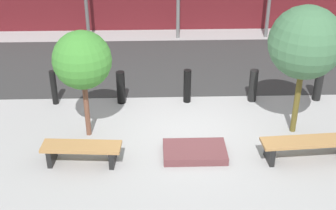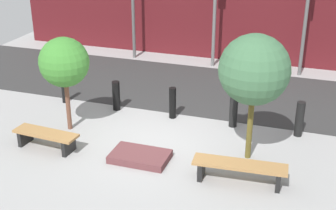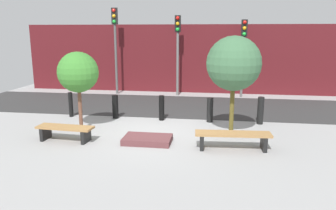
{
  "view_description": "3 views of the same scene",
  "coord_description": "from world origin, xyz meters",
  "px_view_note": "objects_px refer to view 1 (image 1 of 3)",
  "views": [
    {
      "loc": [
        -0.84,
        -9.13,
        5.75
      ],
      "look_at": [
        -0.56,
        -0.57,
        1.07
      ],
      "focal_mm": 50.0,
      "sensor_mm": 36.0,
      "label": 1
    },
    {
      "loc": [
        3.65,
        -9.65,
        5.55
      ],
      "look_at": [
        0.43,
        -0.1,
        1.13
      ],
      "focal_mm": 50.0,
      "sensor_mm": 36.0,
      "label": 2
    },
    {
      "loc": [
        1.87,
        -9.53,
        3.07
      ],
      "look_at": [
        0.5,
        -0.29,
        0.98
      ],
      "focal_mm": 35.0,
      "sensor_mm": 36.0,
      "label": 3
    }
  ],
  "objects_px": {
    "bench_right": "(309,145)",
    "bollard_left": "(121,87)",
    "bollard_far_right": "(319,83)",
    "bollard_far_left": "(54,88)",
    "bollard_right": "(253,86)",
    "planter_bed": "(195,152)",
    "tree_behind_left_bench": "(82,60)",
    "bench_left": "(82,150)",
    "bollard_center": "(187,86)",
    "tree_behind_right_bench": "(305,43)"
  },
  "relations": [
    {
      "from": "bollard_far_left",
      "to": "bollard_right",
      "type": "bearing_deg",
      "value": 0.0
    },
    {
      "from": "bollard_center",
      "to": "bollard_left",
      "type": "bearing_deg",
      "value": 180.0
    },
    {
      "from": "bench_left",
      "to": "bollard_right",
      "type": "height_order",
      "value": "bollard_right"
    },
    {
      "from": "bench_left",
      "to": "planter_bed",
      "type": "bearing_deg",
      "value": 8.85
    },
    {
      "from": "tree_behind_left_bench",
      "to": "bollard_far_left",
      "type": "height_order",
      "value": "tree_behind_left_bench"
    },
    {
      "from": "bollard_far_left",
      "to": "bollard_far_right",
      "type": "distance_m",
      "value": 6.79
    },
    {
      "from": "bench_right",
      "to": "bollard_far_left",
      "type": "xyz_separation_m",
      "value": [
        -5.75,
        2.64,
        0.12
      ]
    },
    {
      "from": "bench_right",
      "to": "bollard_far_right",
      "type": "bearing_deg",
      "value": 64.66
    },
    {
      "from": "bench_right",
      "to": "bollard_far_right",
      "type": "relative_size",
      "value": 2.17
    },
    {
      "from": "tree_behind_right_bench",
      "to": "bollard_center",
      "type": "xyz_separation_m",
      "value": [
        -2.36,
        1.52,
        -1.73
      ]
    },
    {
      "from": "bollard_far_left",
      "to": "bollard_far_right",
      "type": "relative_size",
      "value": 0.98
    },
    {
      "from": "tree_behind_right_bench",
      "to": "bench_right",
      "type": "bearing_deg",
      "value": -90.0
    },
    {
      "from": "tree_behind_left_bench",
      "to": "bollard_far_left",
      "type": "distance_m",
      "value": 2.3
    },
    {
      "from": "bench_right",
      "to": "bollard_center",
      "type": "height_order",
      "value": "bollard_center"
    },
    {
      "from": "planter_bed",
      "to": "bollard_center",
      "type": "distance_m",
      "value": 2.47
    },
    {
      "from": "bench_right",
      "to": "bollard_far_right",
      "type": "xyz_separation_m",
      "value": [
        1.03,
        2.64,
        0.13
      ]
    },
    {
      "from": "tree_behind_left_bench",
      "to": "bollard_center",
      "type": "bearing_deg",
      "value": 32.85
    },
    {
      "from": "planter_bed",
      "to": "bollard_far_left",
      "type": "relative_size",
      "value": 1.48
    },
    {
      "from": "bench_right",
      "to": "planter_bed",
      "type": "relative_size",
      "value": 1.51
    },
    {
      "from": "bench_left",
      "to": "planter_bed",
      "type": "xyz_separation_m",
      "value": [
        2.36,
        0.2,
        -0.22
      ]
    },
    {
      "from": "bench_left",
      "to": "tree_behind_left_bench",
      "type": "height_order",
      "value": "tree_behind_left_bench"
    },
    {
      "from": "bench_left",
      "to": "bollard_left",
      "type": "height_order",
      "value": "bollard_left"
    },
    {
      "from": "bench_left",
      "to": "bollard_far_left",
      "type": "height_order",
      "value": "bollard_far_left"
    },
    {
      "from": "bollard_center",
      "to": "bench_left",
      "type": "bearing_deg",
      "value": -131.78
    },
    {
      "from": "bench_left",
      "to": "bollard_far_right",
      "type": "relative_size",
      "value": 1.78
    },
    {
      "from": "bollard_left",
      "to": "tree_behind_left_bench",
      "type": "bearing_deg",
      "value": -113.54
    },
    {
      "from": "bench_left",
      "to": "bollard_center",
      "type": "distance_m",
      "value": 3.55
    },
    {
      "from": "tree_behind_left_bench",
      "to": "bollard_center",
      "type": "height_order",
      "value": "tree_behind_left_bench"
    },
    {
      "from": "bollard_far_right",
      "to": "tree_behind_left_bench",
      "type": "bearing_deg",
      "value": -165.16
    },
    {
      "from": "bollard_far_left",
      "to": "bollard_right",
      "type": "distance_m",
      "value": 5.09
    },
    {
      "from": "bench_left",
      "to": "bollard_right",
      "type": "xyz_separation_m",
      "value": [
        4.06,
        2.64,
        0.12
      ]
    },
    {
      "from": "bench_right",
      "to": "tree_behind_left_bench",
      "type": "xyz_separation_m",
      "value": [
        -4.72,
        1.12,
        1.5
      ]
    },
    {
      "from": "bollard_far_right",
      "to": "bollard_center",
      "type": "bearing_deg",
      "value": 180.0
    },
    {
      "from": "bollard_right",
      "to": "tree_behind_right_bench",
      "type": "bearing_deg",
      "value": -66.46
    },
    {
      "from": "planter_bed",
      "to": "bollard_center",
      "type": "relative_size",
      "value": 1.52
    },
    {
      "from": "bench_right",
      "to": "planter_bed",
      "type": "xyz_separation_m",
      "value": [
        -2.36,
        0.2,
        -0.25
      ]
    },
    {
      "from": "bench_right",
      "to": "tree_behind_right_bench",
      "type": "distance_m",
      "value": 2.15
    },
    {
      "from": "bollard_left",
      "to": "tree_behind_right_bench",
      "type": "bearing_deg",
      "value": -20.59
    },
    {
      "from": "bollard_far_left",
      "to": "bollard_left",
      "type": "xyz_separation_m",
      "value": [
        1.7,
        0.0,
        -0.02
      ]
    },
    {
      "from": "bollard_left",
      "to": "bollard_far_left",
      "type": "bearing_deg",
      "value": 180.0
    },
    {
      "from": "bench_left",
      "to": "tree_behind_right_bench",
      "type": "relative_size",
      "value": 0.56
    },
    {
      "from": "tree_behind_right_bench",
      "to": "bollard_far_left",
      "type": "distance_m",
      "value": 6.2
    },
    {
      "from": "planter_bed",
      "to": "tree_behind_left_bench",
      "type": "bearing_deg",
      "value": 158.75
    },
    {
      "from": "tree_behind_right_bench",
      "to": "bollard_far_left",
      "type": "bearing_deg",
      "value": 165.16
    },
    {
      "from": "planter_bed",
      "to": "tree_behind_right_bench",
      "type": "xyz_separation_m",
      "value": [
        2.36,
        0.92,
        2.09
      ]
    },
    {
      "from": "bollard_center",
      "to": "bollard_right",
      "type": "bearing_deg",
      "value": 0.0
    },
    {
      "from": "bench_left",
      "to": "bollard_far_left",
      "type": "bearing_deg",
      "value": 115.34
    },
    {
      "from": "bench_right",
      "to": "bollard_center",
      "type": "xyz_separation_m",
      "value": [
        -2.36,
        2.64,
        0.11
      ]
    },
    {
      "from": "bollard_far_right",
      "to": "bollard_right",
      "type": "bearing_deg",
      "value": 180.0
    },
    {
      "from": "bench_right",
      "to": "bollard_left",
      "type": "distance_m",
      "value": 4.84
    }
  ]
}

